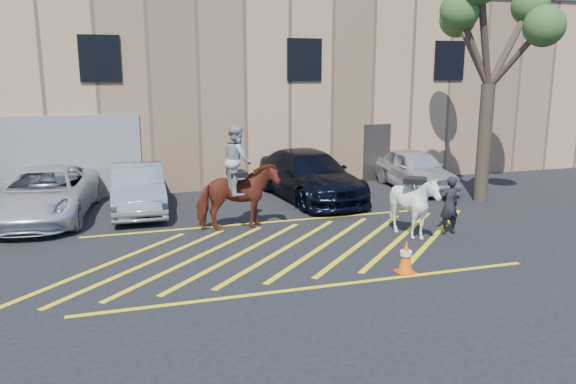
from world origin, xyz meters
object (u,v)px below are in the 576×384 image
object	(u,v)px
handler	(449,205)
car_white_pickup	(45,194)
car_white_suv	(415,169)
car_blue_suv	(309,175)
mounted_bay	(237,188)
car_silver_sedan	(138,189)
tree	(493,22)
saddled_white	(414,205)
traffic_cone	(406,256)

from	to	relation	value
handler	car_white_pickup	bearing A→B (deg)	-27.77
handler	car_white_suv	bearing A→B (deg)	-113.80
car_white_pickup	car_white_suv	world-z (taller)	car_white_pickup
car_white_suv	handler	distance (m)	5.78
car_white_pickup	car_blue_suv	bearing A→B (deg)	9.21
mounted_bay	car_blue_suv	bearing A→B (deg)	44.31
car_silver_sedan	car_white_suv	size ratio (longest dim) A/B	1.03
mounted_bay	tree	xyz separation A→B (m)	(8.41, 1.03, 4.55)
car_blue_suv	mounted_bay	world-z (taller)	mounted_bay
mounted_bay	saddled_white	bearing A→B (deg)	-26.46
car_silver_sedan	car_blue_suv	bearing A→B (deg)	2.93
car_blue_suv	handler	bearing A→B (deg)	-73.41
car_white_suv	saddled_white	bearing A→B (deg)	-116.89
traffic_cone	car_silver_sedan	bearing A→B (deg)	125.65
car_silver_sedan	traffic_cone	distance (m)	8.85
handler	saddled_white	bearing A→B (deg)	-1.04
mounted_bay	tree	distance (m)	9.62
car_silver_sedan	mounted_bay	distance (m)	3.80
car_blue_suv	mounted_bay	distance (m)	4.34
handler	mounted_bay	bearing A→B (deg)	-24.03
car_white_pickup	car_white_suv	size ratio (longest dim) A/B	1.25
mounted_bay	car_silver_sedan	bearing A→B (deg)	130.79
car_white_suv	traffic_cone	xyz separation A→B (m)	(-4.60, -7.69, -0.36)
car_white_pickup	tree	xyz separation A→B (m)	(13.49, -1.74, 4.95)
car_silver_sedan	car_white_suv	bearing A→B (deg)	4.18
mounted_bay	car_white_pickup	bearing A→B (deg)	151.33
car_white_pickup	car_blue_suv	size ratio (longest dim) A/B	0.97
car_silver_sedan	saddled_white	bearing A→B (deg)	-35.42
car_blue_suv	tree	world-z (taller)	tree
car_blue_suv	car_white_suv	size ratio (longest dim) A/B	1.29
handler	traffic_cone	world-z (taller)	handler
car_white_suv	traffic_cone	world-z (taller)	car_white_suv
car_white_pickup	car_white_suv	bearing A→B (deg)	10.17
car_white_suv	mounted_bay	xyz separation A→B (m)	(-7.29, -3.36, 0.42)
handler	traffic_cone	size ratio (longest dim) A/B	2.12
car_blue_suv	mounted_bay	xyz separation A→B (m)	(-3.10, -3.02, 0.35)
car_white_pickup	car_silver_sedan	size ratio (longest dim) A/B	1.22
handler	tree	xyz separation A→B (m)	(3.20, 3.07, 4.92)
car_white_pickup	handler	xyz separation A→B (m)	(10.28, -4.81, 0.03)
car_silver_sedan	tree	size ratio (longest dim) A/B	0.59
car_white_suv	handler	bearing A→B (deg)	-107.90
mounted_bay	saddled_white	size ratio (longest dim) A/B	1.40
car_silver_sedan	car_blue_suv	distance (m)	5.57
saddled_white	car_blue_suv	bearing A→B (deg)	101.65
car_white_suv	car_white_pickup	bearing A→B (deg)	-174.12
car_blue_suv	saddled_white	world-z (taller)	saddled_white
car_silver_sedan	mounted_bay	bearing A→B (deg)	-47.97
traffic_cone	tree	size ratio (longest dim) A/B	0.10
car_white_pickup	car_white_suv	distance (m)	12.38
car_silver_sedan	car_white_suv	distance (m)	9.77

